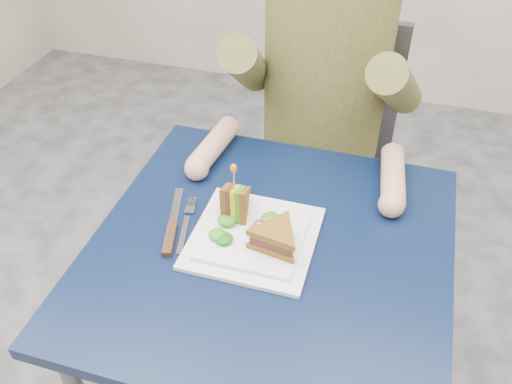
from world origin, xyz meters
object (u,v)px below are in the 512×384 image
(chair, at_px, (323,146))
(table, at_px, (269,271))
(sandwich_upright, at_px, (235,202))
(fork, at_px, (186,226))
(sandwich_flat, at_px, (276,238))
(diner, at_px, (326,53))
(knife, at_px, (171,232))
(plate, at_px, (254,236))

(chair, bearing_deg, table, -90.00)
(sandwich_upright, relative_size, fork, 0.69)
(sandwich_flat, relative_size, sandwich_upright, 1.16)
(diner, bearing_deg, table, -90.00)
(table, relative_size, fork, 4.21)
(chair, xyz_separation_m, diner, (-0.00, -0.11, 0.37))
(fork, xyz_separation_m, knife, (-0.02, -0.03, 0.00))
(sandwich_flat, bearing_deg, sandwich_upright, 147.85)
(sandwich_upright, bearing_deg, fork, -153.56)
(fork, bearing_deg, knife, -122.90)
(chair, height_order, diner, diner)
(knife, bearing_deg, sandwich_flat, 2.70)
(sandwich_upright, bearing_deg, sandwich_flat, -32.15)
(diner, relative_size, sandwich_upright, 6.07)
(sandwich_upright, bearing_deg, plate, -38.60)
(diner, xyz_separation_m, sandwich_flat, (0.02, -0.57, -0.14))
(plate, height_order, knife, plate)
(table, bearing_deg, sandwich_flat, -45.13)
(plate, distance_m, fork, 0.16)
(sandwich_upright, distance_m, knife, 0.15)
(plate, bearing_deg, chair, 86.67)
(diner, height_order, sandwich_flat, diner)
(plate, bearing_deg, fork, -178.49)
(diner, bearing_deg, chair, 90.00)
(table, relative_size, sandwich_flat, 5.28)
(table, bearing_deg, diner, 90.00)
(chair, xyz_separation_m, sandwich_flat, (0.02, -0.68, 0.23))
(table, xyz_separation_m, knife, (-0.21, -0.03, 0.09))
(table, relative_size, plate, 2.88)
(sandwich_flat, xyz_separation_m, fork, (-0.21, 0.02, -0.04))
(chair, bearing_deg, sandwich_flat, -88.57)
(knife, bearing_deg, chair, 72.79)
(table, xyz_separation_m, sandwich_upright, (-0.09, 0.05, 0.13))
(table, xyz_separation_m, sandwich_flat, (0.02, -0.02, 0.12))
(sandwich_flat, distance_m, fork, 0.22)
(chair, xyz_separation_m, fork, (-0.19, -0.66, 0.19))
(plate, height_order, fork, plate)
(diner, xyz_separation_m, sandwich_upright, (-0.09, -0.50, -0.13))
(chair, distance_m, plate, 0.68)
(chair, bearing_deg, diner, -90.00)
(sandwich_flat, xyz_separation_m, sandwich_upright, (-0.11, 0.07, 0.01))
(table, distance_m, sandwich_flat, 0.13)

